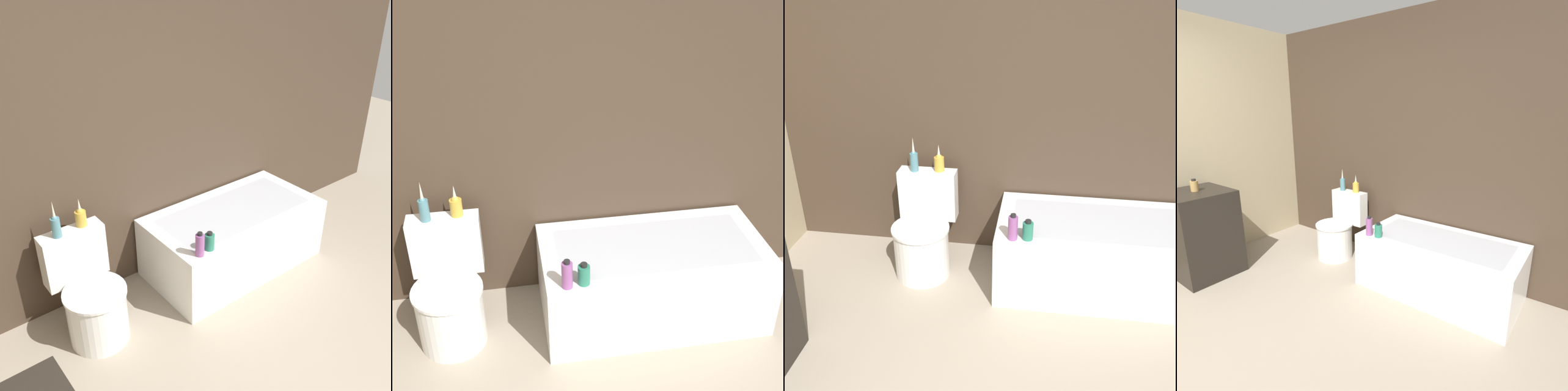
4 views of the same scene
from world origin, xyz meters
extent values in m
cube|color=#423326|center=(0.00, 2.36, 1.30)|extent=(6.40, 0.06, 2.60)
cube|color=white|center=(0.86, 1.94, 0.26)|extent=(1.41, 0.73, 0.52)
cube|color=#B7BCC6|center=(0.86, 1.94, 0.52)|extent=(1.21, 0.53, 0.01)
cylinder|color=white|center=(-0.41, 1.89, 0.19)|extent=(0.40, 0.40, 0.39)
cylinder|color=white|center=(-0.41, 1.89, 0.40)|extent=(0.42, 0.42, 0.02)
cube|color=white|center=(-0.41, 2.16, 0.54)|extent=(0.43, 0.14, 0.39)
cylinder|color=teal|center=(-0.50, 2.15, 0.80)|extent=(0.06, 0.06, 0.14)
sphere|color=teal|center=(-0.50, 2.15, 0.87)|extent=(0.04, 0.04, 0.04)
cone|color=beige|center=(-0.50, 2.15, 0.94)|extent=(0.02, 0.02, 0.12)
cylinder|color=gold|center=(-0.32, 2.17, 0.79)|extent=(0.07, 0.07, 0.11)
sphere|color=gold|center=(-0.32, 2.17, 0.84)|extent=(0.05, 0.05, 0.05)
cone|color=beige|center=(-0.32, 2.17, 0.89)|extent=(0.03, 0.03, 0.10)
cylinder|color=#8C4C8C|center=(0.27, 1.65, 0.61)|extent=(0.06, 0.06, 0.16)
cylinder|color=black|center=(0.27, 1.65, 0.70)|extent=(0.03, 0.03, 0.02)
cylinder|color=#267259|center=(0.37, 1.66, 0.58)|extent=(0.07, 0.07, 0.12)
cylinder|color=black|center=(0.37, 1.66, 0.65)|extent=(0.04, 0.04, 0.02)
camera|label=1|loc=(-1.31, -0.33, 2.40)|focal=42.00mm
camera|label=2|loc=(-0.02, -0.70, 2.51)|focal=50.00mm
camera|label=3|loc=(0.43, -0.86, 2.13)|focal=42.00mm
camera|label=4|loc=(1.89, -0.47, 1.65)|focal=28.00mm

